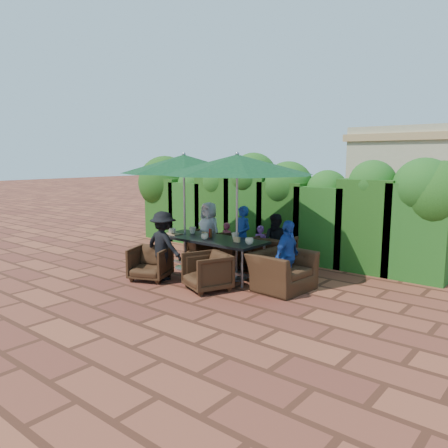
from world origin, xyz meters
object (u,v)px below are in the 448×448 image
Objects in this scene: umbrella_left at (184,164)px; chair_end_right at (282,265)px; chair_far_mid at (237,248)px; dining_table at (211,242)px; chair_far_left at (205,243)px; chair_far_right at (274,252)px; chair_near_left at (150,262)px; chair_near_right at (207,270)px; umbrella_right at (237,165)px.

chair_end_right is (2.40, 0.02, -1.76)m from umbrella_left.
chair_end_right is at bearing 170.87° from chair_far_mid.
umbrella_left is at bearing 179.38° from dining_table.
dining_table is 1.33m from chair_far_left.
chair_far_right is (1.58, 1.01, -1.81)m from umbrella_left.
dining_table is 1.68m from chair_end_right.
dining_table is at bearing -0.62° from umbrella_left.
chair_far_left is at bearing 75.95° from chair_near_left.
chair_far_right is 1.10× the size of chair_near_right.
chair_far_left is 0.95m from chair_far_mid.
chair_far_right reaches higher than dining_table.
chair_far_right is 2.55m from chair_near_left.
chair_near_right is at bearing 156.82° from chair_far_left.
chair_far_right is at bearing 32.65° from umbrella_left.
chair_far_mid is 1.10× the size of chair_near_left.
chair_far_right is 1.88m from chair_near_right.
dining_table is 1.27m from chair_near_left.
umbrella_left is 3.23× the size of chair_far_right.
chair_near_right is at bearing 74.93° from chair_far_right.
umbrella_left reaches higher than chair_near_right.
umbrella_left is 2.97m from chair_end_right.
dining_table is 1.71m from umbrella_left.
chair_far_mid reaches higher than chair_near_right.
umbrella_right is 2.09m from chair_far_mid.
chair_end_right reaches higher than dining_table.
dining_table is 1.11m from chair_near_right.
chair_near_left is at bearing -121.85° from dining_table.
chair_far_left reaches higher than chair_near_right.
chair_far_left is at bearing 155.47° from chair_near_right.
umbrella_left reaches higher than chair_far_right.
umbrella_right is at bearing 5.94° from dining_table.
chair_far_mid is at bearing 67.53° from chair_end_right.
umbrella_left is 2.04m from chair_far_left.
chair_near_left is 0.97× the size of chair_near_right.
chair_far_mid is 2.03m from chair_near_left.
dining_table is at bearing 150.02° from chair_near_right.
umbrella_left is at bearing 23.53° from chair_far_right.
chair_far_right is (0.85, 0.14, 0.02)m from chair_far_mid.
dining_table is 0.88× the size of umbrella_left.
chair_end_right reaches higher than chair_far_mid.
chair_near_right is 0.71× the size of chair_end_right.
umbrella_left is at bearing 127.86° from chair_far_left.
umbrella_right reaches higher than chair_far_mid.
chair_far_right is at bearing 44.12° from chair_end_right.
chair_near_right is at bearing -14.44° from chair_near_left.
chair_far_left is 2.35m from chair_near_right.
umbrella_right is 4.00× the size of chair_near_right.
dining_table is 2.96× the size of chair_far_mid.
umbrella_left is 3.36× the size of chair_far_mid.
chair_near_right is (1.60, -1.73, -0.01)m from chair_far_left.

